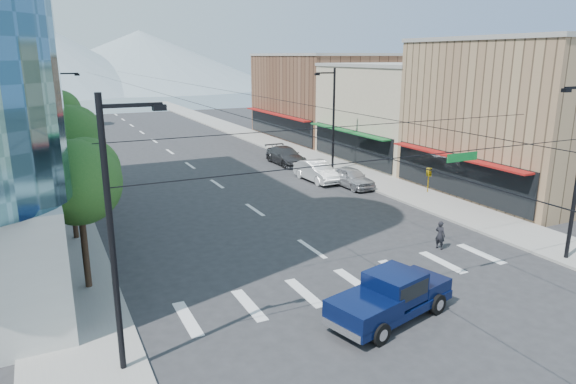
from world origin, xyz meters
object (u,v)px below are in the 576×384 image
parked_car_near (351,177)px  parked_car_far (286,156)px  pedestrian (440,235)px  parked_car_mid (317,171)px  pickup_truck (391,296)px

parked_car_near → parked_car_far: bearing=92.2°
pedestrian → parked_car_far: (2.25, 23.61, 0.04)m
parked_car_mid → parked_car_far: bearing=82.4°
pedestrian → parked_car_far: 23.72m
parked_car_near → parked_car_mid: (-1.48, 2.90, 0.06)m
pickup_truck → parked_car_far: pickup_truck is taller
parked_car_far → pickup_truck: bearing=-108.3°
pedestrian → parked_car_near: (3.04, 13.37, 0.00)m
pickup_truck → parked_car_mid: bearing=53.5°
parked_car_mid → parked_car_far: 7.38m
pickup_truck → parked_car_far: size_ratio=1.06×
pedestrian → parked_car_mid: size_ratio=0.31×
parked_car_mid → pedestrian: bearing=-97.7°
pickup_truck → parked_car_far: (9.26, 28.62, -0.18)m
pedestrian → pickup_truck: bearing=109.3°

